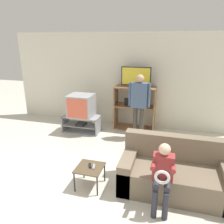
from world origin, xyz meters
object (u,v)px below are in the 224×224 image
object	(u,v)px
snack_table	(90,169)
person_seated_child	(163,172)
tv_stand	(82,124)
television_main	(81,106)
couch	(175,174)
remote_control_black	(90,166)
person_standing_adult	(139,101)
television_flat	(136,77)
remote_control_white	(94,167)
media_shelf	(135,108)

from	to	relation	value
snack_table	person_seated_child	size ratio (longest dim) A/B	0.44
tv_stand	television_main	bearing A→B (deg)	-13.41
snack_table	couch	size ratio (longest dim) A/B	0.25
remote_control_black	tv_stand	bearing A→B (deg)	91.90
tv_stand	television_main	world-z (taller)	television_main
tv_stand	remote_control_black	size ratio (longest dim) A/B	6.94
person_standing_adult	person_seated_child	world-z (taller)	person_standing_adult
television_flat	snack_table	xyz separation A→B (m)	(-0.28, -2.73, -1.12)
couch	television_flat	bearing A→B (deg)	114.36
snack_table	remote_control_black	bearing A→B (deg)	99.01
television_flat	remote_control_white	size ratio (longest dim) A/B	5.44
television_main	snack_table	xyz separation A→B (m)	(1.06, -2.16, -0.41)
remote_control_black	person_seated_child	distance (m)	1.23
snack_table	television_main	bearing A→B (deg)	116.06
television_flat	couch	xyz separation A→B (m)	(1.10, -2.43, -1.16)
tv_stand	person_seated_child	size ratio (longest dim) A/B	0.99
remote_control_black	person_seated_child	world-z (taller)	person_seated_child
remote_control_white	person_seated_child	size ratio (longest dim) A/B	0.14
television_main	person_seated_child	distance (m)	3.25
snack_table	couch	world-z (taller)	couch
person_standing_adult	remote_control_white	bearing A→B (deg)	-100.61
media_shelf	television_flat	distance (m)	0.84
tv_stand	remote_control_white	xyz separation A→B (m)	(1.14, -2.15, 0.16)
person_standing_adult	snack_table	bearing A→B (deg)	-102.20
television_flat	remote_control_white	bearing A→B (deg)	-94.56
television_flat	remote_control_white	distance (m)	2.93
snack_table	remote_control_black	size ratio (longest dim) A/B	3.07
tv_stand	television_main	distance (m)	0.52
tv_stand	snack_table	size ratio (longest dim) A/B	2.26
tv_stand	remote_control_black	bearing A→B (deg)	-63.48
television_flat	remote_control_black	size ratio (longest dim) A/B	5.44
media_shelf	television_main	bearing A→B (deg)	-156.11
couch	person_seated_child	bearing A→B (deg)	-111.89
remote_control_black	couch	xyz separation A→B (m)	(1.39, 0.27, -0.09)
couch	snack_table	bearing A→B (deg)	-167.55
tv_stand	television_main	size ratio (longest dim) A/B	1.58
snack_table	couch	xyz separation A→B (m)	(1.38, 0.31, -0.03)
television_flat	couch	bearing A→B (deg)	-65.64
television_flat	person_standing_adult	xyz separation A→B (m)	(0.19, -0.55, -0.47)
media_shelf	snack_table	size ratio (longest dim) A/B	2.71
television_main	snack_table	size ratio (longest dim) A/B	1.43
television_main	couch	size ratio (longest dim) A/B	0.36
snack_table	couch	bearing A→B (deg)	12.45
person_standing_adult	media_shelf	bearing A→B (deg)	109.10
media_shelf	television_flat	size ratio (longest dim) A/B	1.53
remote_control_black	remote_control_white	world-z (taller)	same
tv_stand	remote_control_white	world-z (taller)	tv_stand
couch	person_standing_adult	bearing A→B (deg)	115.94
person_standing_adult	person_seated_child	distance (m)	2.50
media_shelf	couch	world-z (taller)	media_shelf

